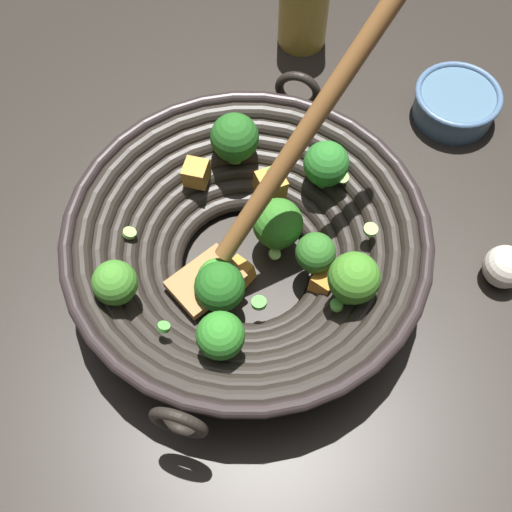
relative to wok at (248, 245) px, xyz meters
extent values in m
plane|color=#28231E|center=(0.00, 0.00, -0.06)|extent=(4.00, 4.00, 0.00)
cylinder|color=black|center=(0.00, 0.00, -0.05)|extent=(0.14, 0.14, 0.01)
torus|color=black|center=(0.00, 0.00, -0.04)|extent=(0.19, 0.19, 0.02)
torus|color=black|center=(0.00, 0.00, -0.03)|extent=(0.21, 0.21, 0.02)
torus|color=black|center=(0.00, 0.00, -0.02)|extent=(0.24, 0.24, 0.02)
torus|color=black|center=(0.00, 0.00, -0.01)|extent=(0.27, 0.27, 0.02)
torus|color=black|center=(0.00, 0.00, 0.00)|extent=(0.30, 0.30, 0.02)
torus|color=black|center=(0.00, 0.00, 0.01)|extent=(0.33, 0.33, 0.02)
torus|color=black|center=(0.00, 0.00, 0.01)|extent=(0.35, 0.35, 0.02)
torus|color=#2B2222|center=(0.00, 0.00, 0.02)|extent=(0.37, 0.37, 0.01)
torus|color=black|center=(-0.04, 0.19, 0.02)|extent=(0.05, 0.02, 0.05)
torus|color=black|center=(0.04, -0.19, 0.02)|extent=(0.05, 0.02, 0.05)
cylinder|color=#6CA340|center=(0.01, 0.05, -0.03)|extent=(0.02, 0.01, 0.02)
sphere|color=green|center=(0.01, 0.05, 0.00)|extent=(0.04, 0.04, 0.04)
cylinder|color=#84B14F|center=(-0.01, -0.04, -0.03)|extent=(0.03, 0.03, 0.02)
sphere|color=#388328|center=(-0.01, -0.04, 0.00)|extent=(0.05, 0.05, 0.05)
cylinder|color=#77AA3F|center=(-0.07, -0.02, -0.02)|extent=(0.02, 0.02, 0.02)
sphere|color=#327628|center=(-0.07, -0.02, 0.00)|extent=(0.04, 0.04, 0.04)
cylinder|color=#579B4D|center=(0.07, -0.10, 0.00)|extent=(0.02, 0.02, 0.02)
sphere|color=#256421|center=(0.07, -0.10, 0.03)|extent=(0.05, 0.05, 0.05)
cylinder|color=#628C47|center=(0.00, 0.06, -0.03)|extent=(0.02, 0.02, 0.02)
sphere|color=#23671F|center=(0.00, 0.06, 0.00)|extent=(0.05, 0.05, 0.05)
cylinder|color=#78AC5D|center=(0.08, 0.11, 0.01)|extent=(0.02, 0.02, 0.02)
sphere|color=#458C2C|center=(0.08, 0.11, 0.04)|extent=(0.04, 0.04, 0.04)
cylinder|color=#629F4D|center=(-0.03, 0.11, 0.00)|extent=(0.03, 0.03, 0.02)
sphere|color=#338C2A|center=(-0.03, 0.11, 0.03)|extent=(0.05, 0.05, 0.05)
cylinder|color=#75B653|center=(-0.12, 0.00, 0.00)|extent=(0.02, 0.03, 0.02)
sphere|color=#458D28|center=(-0.12, 0.00, 0.03)|extent=(0.05, 0.05, 0.05)
cylinder|color=#679347|center=(-0.03, -0.12, 0.00)|extent=(0.03, 0.03, 0.02)
sphere|color=#2E7F2C|center=(-0.03, -0.12, 0.02)|extent=(0.05, 0.05, 0.05)
cube|color=#D9BC64|center=(0.02, 0.03, -0.03)|extent=(0.03, 0.03, 0.02)
cube|color=#C37624|center=(-0.08, -0.01, -0.02)|extent=(0.03, 0.03, 0.03)
cube|color=#CF8935|center=(0.09, -0.05, 0.00)|extent=(0.03, 0.03, 0.03)
cube|color=orange|center=(0.00, 0.02, -0.03)|extent=(0.03, 0.03, 0.03)
cube|color=orange|center=(0.02, -0.08, -0.01)|extent=(0.04, 0.04, 0.03)
cylinder|color=#6BC651|center=(0.00, -0.03, -0.01)|extent=(0.01, 0.01, 0.01)
cylinder|color=#99D166|center=(-0.05, -0.11, 0.02)|extent=(0.01, 0.01, 0.01)
cylinder|color=#99D166|center=(-0.11, -0.06, 0.02)|extent=(0.02, 0.02, 0.01)
cylinder|color=#99D166|center=(0.01, -0.09, 0.00)|extent=(0.02, 0.02, 0.01)
cylinder|color=#56B247|center=(0.02, 0.13, 0.02)|extent=(0.01, 0.01, 0.01)
cylinder|color=#56B247|center=(-0.04, 0.05, -0.01)|extent=(0.02, 0.02, 0.01)
cylinder|color=#6BC651|center=(-0.11, 0.02, 0.01)|extent=(0.02, 0.01, 0.01)
cylinder|color=#99D166|center=(0.11, 0.05, 0.00)|extent=(0.02, 0.02, 0.01)
cylinder|color=#99D166|center=(-0.02, -0.01, -0.02)|extent=(0.01, 0.01, 0.01)
cylinder|color=#6BC651|center=(0.02, -0.09, 0.01)|extent=(0.02, 0.02, 0.01)
cube|color=#9E6B38|center=(0.02, 0.05, -0.01)|extent=(0.07, 0.08, 0.01)
cylinder|color=#996232|center=(-0.02, -0.06, 0.12)|extent=(0.09, 0.21, 0.22)
cylinder|color=slate|center=(-0.12, -0.32, -0.04)|extent=(0.10, 0.10, 0.04)
torus|color=slate|center=(-0.12, -0.32, -0.02)|extent=(0.11, 0.11, 0.01)
cylinder|color=#56B247|center=(-0.13, -0.30, -0.04)|extent=(0.01, 0.01, 0.01)
cylinder|color=#6BC651|center=(-0.13, -0.31, -0.04)|extent=(0.02, 0.02, 0.00)
sphere|color=silver|center=(-0.24, -0.13, -0.04)|extent=(0.05, 0.05, 0.05)
camera|label=1|loc=(-0.17, 0.30, 0.59)|focal=46.68mm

